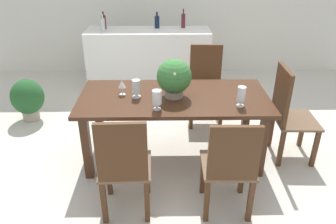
# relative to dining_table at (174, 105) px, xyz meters

# --- Properties ---
(ground_plane) EXTENTS (7.04, 7.04, 0.00)m
(ground_plane) POSITION_rel_dining_table_xyz_m (0.00, 0.22, -0.65)
(ground_plane) COLOR beige
(dining_table) EXTENTS (1.97, 0.91, 0.75)m
(dining_table) POSITION_rel_dining_table_xyz_m (0.00, 0.00, 0.00)
(dining_table) COLOR #422616
(dining_table) RESTS_ON ground
(chair_near_right) EXTENTS (0.46, 0.45, 0.96)m
(chair_near_right) POSITION_rel_dining_table_xyz_m (0.44, -0.90, -0.12)
(chair_near_right) COLOR #4C2D19
(chair_near_right) RESTS_ON ground
(chair_far_right) EXTENTS (0.47, 0.46, 1.01)m
(chair_far_right) POSITION_rel_dining_table_xyz_m (0.45, 0.90, -0.10)
(chair_far_right) COLOR #4C2D19
(chair_far_right) RESTS_ON ground
(chair_near_left) EXTENTS (0.45, 0.45, 1.00)m
(chair_near_left) POSITION_rel_dining_table_xyz_m (-0.44, -0.90, -0.10)
(chair_near_left) COLOR #4C2D19
(chair_near_left) RESTS_ON ground
(chair_foot_end) EXTENTS (0.45, 0.49, 1.05)m
(chair_foot_end) POSITION_rel_dining_table_xyz_m (1.22, 0.00, -0.07)
(chair_foot_end) COLOR #4C2D19
(chair_foot_end) RESTS_ON ground
(flower_centerpiece) EXTENTS (0.35, 0.36, 0.40)m
(flower_centerpiece) POSITION_rel_dining_table_xyz_m (0.00, -0.01, 0.31)
(flower_centerpiece) COLOR gray
(flower_centerpiece) RESTS_ON dining_table
(crystal_vase_left) EXTENTS (0.08, 0.08, 0.20)m
(crystal_vase_left) POSITION_rel_dining_table_xyz_m (0.64, -0.24, 0.22)
(crystal_vase_left) COLOR silver
(crystal_vase_left) RESTS_ON dining_table
(crystal_vase_center_near) EXTENTS (0.09, 0.09, 0.20)m
(crystal_vase_center_near) POSITION_rel_dining_table_xyz_m (-0.17, -0.30, 0.22)
(crystal_vase_center_near) COLOR silver
(crystal_vase_center_near) RESTS_ON dining_table
(crystal_vase_right) EXTENTS (0.09, 0.09, 0.19)m
(crystal_vase_right) POSITION_rel_dining_table_xyz_m (-0.39, -0.02, 0.21)
(crystal_vase_right) COLOR silver
(crystal_vase_right) RESTS_ON dining_table
(wine_glass) EXTENTS (0.07, 0.07, 0.16)m
(wine_glass) POSITION_rel_dining_table_xyz_m (-0.54, 0.05, 0.22)
(wine_glass) COLOR silver
(wine_glass) RESTS_ON dining_table
(kitchen_counter) EXTENTS (1.91, 0.55, 0.97)m
(kitchen_counter) POSITION_rel_dining_table_xyz_m (-0.34, 1.95, -0.17)
(kitchen_counter) COLOR white
(kitchen_counter) RESTS_ON ground
(wine_bottle_amber) EXTENTS (0.06, 0.06, 0.25)m
(wine_bottle_amber) POSITION_rel_dining_table_xyz_m (-1.00, 1.87, 0.42)
(wine_bottle_amber) COLOR #B2BFB7
(wine_bottle_amber) RESTS_ON kitchen_counter
(wine_bottle_green) EXTENTS (0.07, 0.07, 0.26)m
(wine_bottle_green) POSITION_rel_dining_table_xyz_m (-1.02, 2.03, 0.42)
(wine_bottle_green) COLOR #511E28
(wine_bottle_green) RESTS_ON kitchen_counter
(wine_bottle_clear) EXTENTS (0.08, 0.08, 0.25)m
(wine_bottle_clear) POSITION_rel_dining_table_xyz_m (-0.20, 2.08, 0.42)
(wine_bottle_clear) COLOR #0F1E38
(wine_bottle_clear) RESTS_ON kitchen_counter
(wine_bottle_tall) EXTENTS (0.06, 0.06, 0.29)m
(wine_bottle_tall) POSITION_rel_dining_table_xyz_m (0.21, 2.09, 0.43)
(wine_bottle_tall) COLOR #511E28
(wine_bottle_tall) RESTS_ON kitchen_counter
(potted_plant_floor) EXTENTS (0.43, 0.43, 0.58)m
(potted_plant_floor) POSITION_rel_dining_table_xyz_m (-1.92, 0.91, -0.33)
(potted_plant_floor) COLOR #9E9384
(potted_plant_floor) RESTS_ON ground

